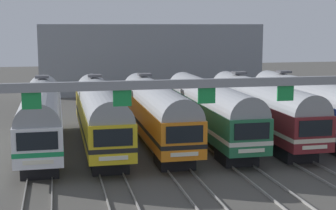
# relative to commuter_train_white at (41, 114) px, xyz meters

# --- Properties ---
(ground_plane) EXTENTS (160.00, 160.00, 0.00)m
(ground_plane) POSITION_rel_commuter_train_white_xyz_m (10.65, 0.00, -2.69)
(ground_plane) COLOR #4C4944
(track_bed) EXTENTS (22.80, 70.00, 0.15)m
(track_bed) POSITION_rel_commuter_train_white_xyz_m (10.65, 17.00, -2.61)
(track_bed) COLOR gray
(track_bed) RESTS_ON ground
(commuter_train_white) EXTENTS (2.88, 18.06, 5.05)m
(commuter_train_white) POSITION_rel_commuter_train_white_xyz_m (0.00, 0.00, 0.00)
(commuter_train_white) COLOR white
(commuter_train_white) RESTS_ON ground
(commuter_train_yellow) EXTENTS (2.88, 18.06, 5.05)m
(commuter_train_yellow) POSITION_rel_commuter_train_white_xyz_m (4.26, 0.00, 0.00)
(commuter_train_yellow) COLOR gold
(commuter_train_yellow) RESTS_ON ground
(commuter_train_orange) EXTENTS (2.88, 18.06, 5.05)m
(commuter_train_orange) POSITION_rel_commuter_train_white_xyz_m (8.52, 0.00, 0.00)
(commuter_train_orange) COLOR orange
(commuter_train_orange) RESTS_ON ground
(commuter_train_green) EXTENTS (2.88, 18.06, 4.77)m
(commuter_train_green) POSITION_rel_commuter_train_white_xyz_m (12.78, -0.00, -0.00)
(commuter_train_green) COLOR #236B42
(commuter_train_green) RESTS_ON ground
(commuter_train_maroon) EXTENTS (2.88, 18.06, 5.05)m
(commuter_train_maroon) POSITION_rel_commuter_train_white_xyz_m (17.03, 0.00, 0.00)
(commuter_train_maroon) COLOR maroon
(commuter_train_maroon) RESTS_ON ground
(commuter_train_blue) EXTENTS (2.88, 18.06, 5.05)m
(commuter_train_blue) POSITION_rel_commuter_train_white_xyz_m (21.29, 0.00, 0.00)
(commuter_train_blue) COLOR #284C9E
(commuter_train_blue) RESTS_ON ground
(catenary_gantry) EXTENTS (26.53, 0.44, 6.97)m
(catenary_gantry) POSITION_rel_commuter_train_white_xyz_m (10.65, -13.50, 2.68)
(catenary_gantry) COLOR gray
(catenary_gantry) RESTS_ON ground
(maintenance_building) EXTENTS (29.74, 10.00, 9.24)m
(maintenance_building) POSITION_rel_commuter_train_white_xyz_m (13.84, 32.84, 1.93)
(maintenance_building) COLOR gray
(maintenance_building) RESTS_ON ground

